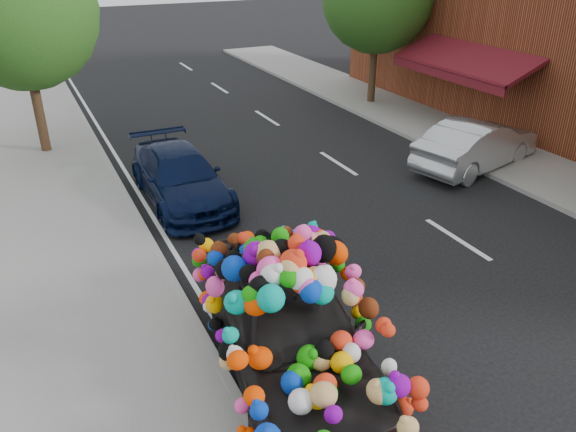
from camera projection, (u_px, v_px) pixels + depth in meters
name	position (u px, v px, depth m)	size (l,w,h in m)	color
ground	(308.00, 279.00, 10.58)	(100.00, 100.00, 0.00)	black
sidewalk	(68.00, 341.00, 8.87)	(4.00, 60.00, 0.12)	gray
kerb	(187.00, 309.00, 9.63)	(0.15, 60.00, 0.13)	gray
footpath_far	(511.00, 159.00, 16.18)	(3.00, 40.00, 0.12)	gray
lane_markings	(457.00, 239.00, 11.99)	(6.00, 50.00, 0.01)	silver
tree_near_sidewalk	(19.00, 11.00, 14.95)	(4.20, 4.20, 6.13)	#332114
plush_art_car	(289.00, 305.00, 7.87)	(2.96, 5.12, 2.23)	black
navy_sedan	(180.00, 177.00, 13.49)	(1.75, 4.30, 1.25)	black
silver_hatchback	(477.00, 144.00, 15.42)	(1.44, 4.13, 1.36)	#A5A8AD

